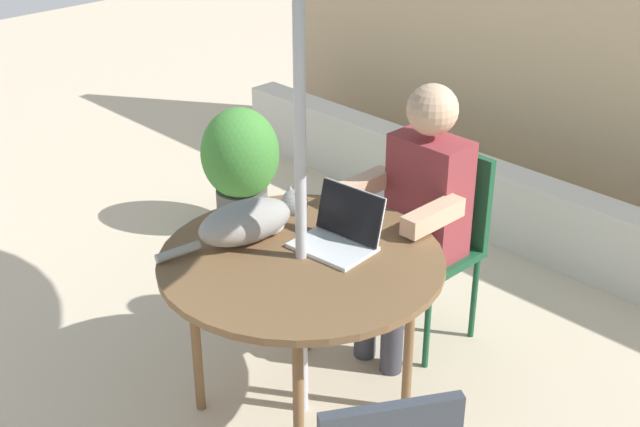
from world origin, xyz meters
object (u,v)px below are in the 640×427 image
at_px(chair_occupied, 438,229).
at_px(person_seated, 417,207).
at_px(laptop, 342,230).
at_px(potted_plant_near_fence, 240,163).
at_px(patio_table, 301,269).
at_px(cat, 251,221).

bearing_deg(chair_occupied, person_seated, -90.00).
relative_size(person_seated, laptop, 3.88).
relative_size(chair_occupied, potted_plant_near_fence, 1.25).
distance_m(chair_occupied, person_seated, 0.23).
bearing_deg(patio_table, cat, -169.14).
bearing_deg(laptop, patio_table, -100.92).
relative_size(chair_occupied, person_seated, 0.73).
relative_size(chair_occupied, cat, 1.42).
relative_size(laptop, potted_plant_near_fence, 0.44).
distance_m(patio_table, laptop, 0.22).
bearing_deg(cat, patio_table, 10.86).
bearing_deg(chair_occupied, cat, -104.98).
bearing_deg(cat, chair_occupied, 75.02).
distance_m(chair_occupied, cat, 0.97).
bearing_deg(laptop, chair_occupied, 93.05).
relative_size(person_seated, potted_plant_near_fence, 1.71).
xyz_separation_m(chair_occupied, person_seated, (0.00, -0.16, 0.17)).
distance_m(person_seated, potted_plant_near_fence, 1.50).
bearing_deg(chair_occupied, potted_plant_near_fence, 178.73).
bearing_deg(person_seated, cat, -108.01).
distance_m(person_seated, cat, 0.78).
height_order(laptop, cat, laptop).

